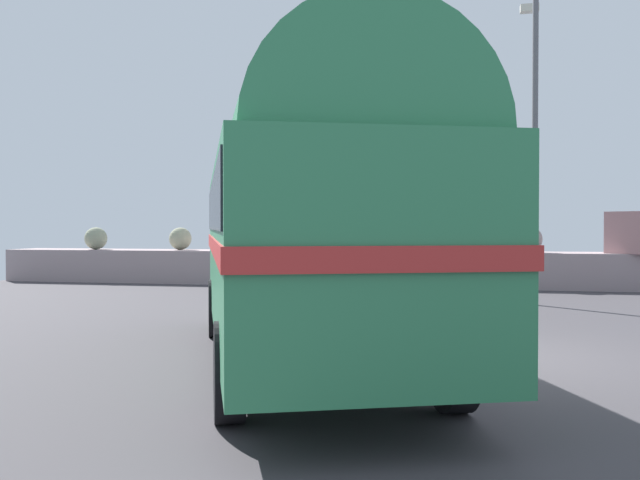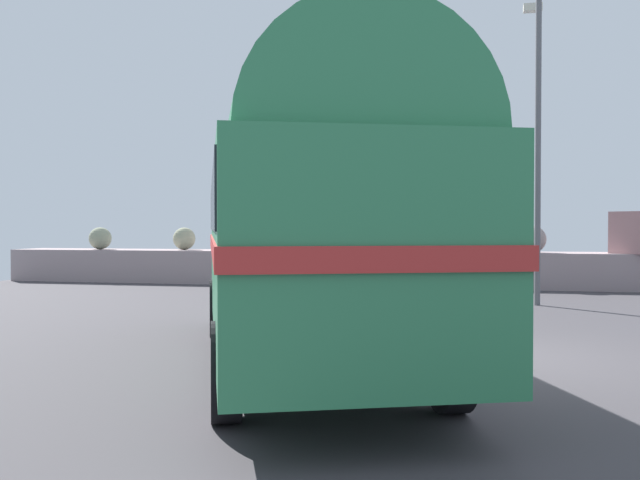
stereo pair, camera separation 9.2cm
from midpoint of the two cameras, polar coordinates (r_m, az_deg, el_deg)
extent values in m
cube|color=#3E3B3F|center=(10.34, 13.18, -9.30)|extent=(32.00, 26.00, 0.02)
cube|color=gray|center=(22.01, 12.41, -2.40)|extent=(31.36, 1.80, 1.10)
sphere|color=gray|center=(25.13, -17.98, 0.13)|extent=(0.76, 0.76, 0.76)
sphere|color=gray|center=(24.03, -11.47, 0.11)|extent=(0.76, 0.76, 0.76)
cube|color=#A18B8F|center=(22.75, -6.45, 0.74)|extent=(1.30, 1.41, 1.29)
sphere|color=#969697|center=(21.92, 1.09, 0.78)|extent=(1.32, 1.32, 1.32)
cube|color=gray|center=(21.85, 7.56, 0.11)|extent=(0.96, 0.89, 0.82)
sphere|color=gray|center=(21.79, 16.60, 0.06)|extent=(0.81, 0.81, 0.81)
cube|color=#AA7A7A|center=(22.09, 24.14, 0.56)|extent=(1.61, 1.58, 1.22)
cylinder|color=black|center=(11.87, -8.64, -5.56)|extent=(0.61, 1.00, 0.96)
cylinder|color=black|center=(12.12, 1.90, -5.41)|extent=(0.61, 1.00, 0.96)
cylinder|color=black|center=(6.73, -7.85, -10.65)|extent=(0.61, 1.00, 0.96)
cylinder|color=black|center=(7.15, 10.43, -9.97)|extent=(0.61, 1.00, 0.96)
cube|color=#2F7D50|center=(9.29, -1.55, -0.74)|extent=(5.30, 8.70, 2.10)
cylinder|color=#2F7D50|center=(9.31, -1.55, 5.73)|extent=(4.99, 8.31, 2.20)
cube|color=#B72D2A|center=(9.29, -1.55, -0.41)|extent=(5.37, 8.79, 0.20)
cube|color=black|center=(9.29, -1.55, 2.83)|extent=(5.21, 8.40, 0.64)
cube|color=silver|center=(13.57, -4.10, -3.85)|extent=(2.18, 0.98, 0.28)
cylinder|color=#5B5B60|center=(17.30, 17.04, 6.94)|extent=(0.14, 0.14, 7.30)
cube|color=beige|center=(18.58, 16.64, 17.70)|extent=(0.44, 0.24, 0.18)
camera|label=1|loc=(0.05, -90.26, 0.00)|focal=39.08mm
camera|label=2|loc=(0.05, 89.74, 0.00)|focal=39.08mm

